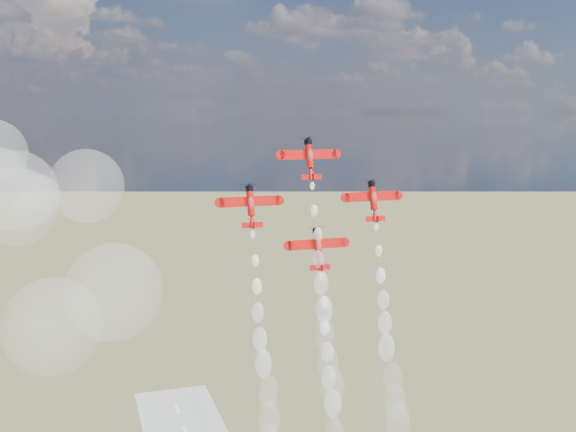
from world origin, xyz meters
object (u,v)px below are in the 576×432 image
(plane_left, at_px, (251,205))
(plane_right, at_px, (373,200))
(plane_slot, at_px, (318,248))
(plane_lead, at_px, (310,158))

(plane_left, height_order, plane_right, same)
(plane_left, bearing_deg, plane_slot, -11.37)
(plane_right, relative_size, plane_slot, 1.00)
(plane_lead, distance_m, plane_left, 17.74)
(plane_right, bearing_deg, plane_left, 180.00)
(plane_lead, xyz_separation_m, plane_left, (-14.53, -2.92, -9.74))
(plane_left, distance_m, plane_slot, 17.74)
(plane_lead, bearing_deg, plane_right, -11.37)
(plane_left, bearing_deg, plane_right, 0.00)
(plane_lead, bearing_deg, plane_slot, -90.00)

